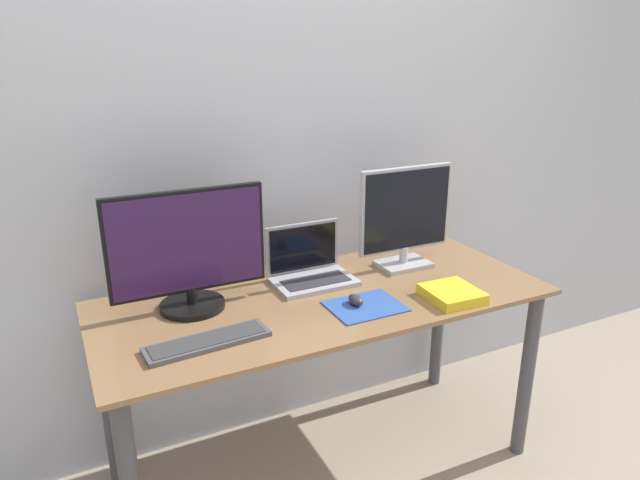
{
  "coord_description": "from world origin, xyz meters",
  "views": [
    {
      "loc": [
        -0.86,
        -1.36,
        1.65
      ],
      "look_at": [
        0.0,
        0.4,
        0.96
      ],
      "focal_mm": 32.0,
      "sensor_mm": 36.0,
      "label": 1
    }
  ],
  "objects_px": {
    "laptop": "(309,267)",
    "mouse": "(356,300)",
    "book": "(452,294)",
    "keyboard": "(208,341)",
    "monitor_left": "(188,252)",
    "monitor_right": "(405,217)"
  },
  "relations": [
    {
      "from": "keyboard",
      "to": "monitor_right",
      "type": "bearing_deg",
      "value": 16.84
    },
    {
      "from": "monitor_left",
      "to": "monitor_right",
      "type": "height_order",
      "value": "monitor_left"
    },
    {
      "from": "monitor_left",
      "to": "monitor_right",
      "type": "xyz_separation_m",
      "value": [
        0.89,
        0.0,
        0.01
      ]
    },
    {
      "from": "monitor_right",
      "to": "mouse",
      "type": "xyz_separation_m",
      "value": [
        -0.36,
        -0.24,
        -0.19
      ]
    },
    {
      "from": "monitor_left",
      "to": "book",
      "type": "relative_size",
      "value": 2.67
    },
    {
      "from": "monitor_left",
      "to": "laptop",
      "type": "distance_m",
      "value": 0.5
    },
    {
      "from": "monitor_right",
      "to": "laptop",
      "type": "bearing_deg",
      "value": 174.39
    },
    {
      "from": "laptop",
      "to": "mouse",
      "type": "xyz_separation_m",
      "value": [
        0.05,
        -0.28,
        -0.03
      ]
    },
    {
      "from": "keyboard",
      "to": "book",
      "type": "xyz_separation_m",
      "value": [
        0.89,
        -0.07,
        0.01
      ]
    },
    {
      "from": "laptop",
      "to": "book",
      "type": "distance_m",
      "value": 0.55
    },
    {
      "from": "laptop",
      "to": "monitor_left",
      "type": "bearing_deg",
      "value": -175.12
    },
    {
      "from": "monitor_left",
      "to": "laptop",
      "type": "bearing_deg",
      "value": 4.88
    },
    {
      "from": "monitor_left",
      "to": "monitor_right",
      "type": "bearing_deg",
      "value": 0.0
    },
    {
      "from": "keyboard",
      "to": "mouse",
      "type": "distance_m",
      "value": 0.55
    },
    {
      "from": "laptop",
      "to": "mouse",
      "type": "bearing_deg",
      "value": -80.28
    },
    {
      "from": "mouse",
      "to": "book",
      "type": "xyz_separation_m",
      "value": [
        0.34,
        -0.1,
        -0.0
      ]
    },
    {
      "from": "laptop",
      "to": "mouse",
      "type": "relative_size",
      "value": 4.31
    },
    {
      "from": "monitor_right",
      "to": "book",
      "type": "height_order",
      "value": "monitor_right"
    },
    {
      "from": "book",
      "to": "laptop",
      "type": "bearing_deg",
      "value": 135.35
    },
    {
      "from": "laptop",
      "to": "keyboard",
      "type": "relative_size",
      "value": 0.79
    },
    {
      "from": "keyboard",
      "to": "laptop",
      "type": "bearing_deg",
      "value": 32.43
    },
    {
      "from": "keyboard",
      "to": "mouse",
      "type": "height_order",
      "value": "mouse"
    }
  ]
}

